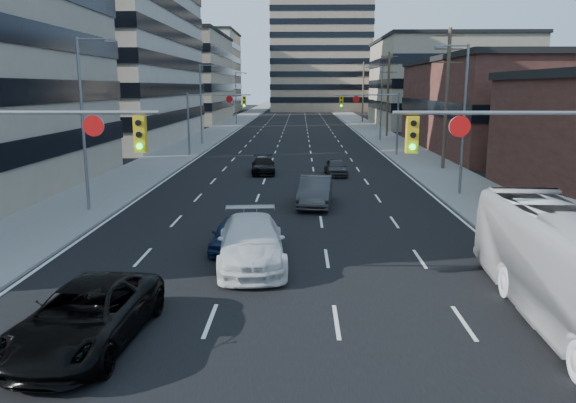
{
  "coord_description": "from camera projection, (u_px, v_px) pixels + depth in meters",
  "views": [
    {
      "loc": [
        0.75,
        -8.94,
        6.56
      ],
      "look_at": [
        0.28,
        12.32,
        2.2
      ],
      "focal_mm": 35.0,
      "sensor_mm": 36.0,
      "label": 1
    }
  ],
  "objects": [
    {
      "name": "streetlight_left_mid",
      "position": [
        202.0,
        100.0,
        63.16
      ],
      "size": [
        2.03,
        0.22,
        9.0
      ],
      "color": "slate",
      "rests_on": "ground"
    },
    {
      "name": "signal_near_right",
      "position": [
        523.0,
        162.0,
        16.89
      ],
      "size": [
        6.59,
        0.33,
        6.0
      ],
      "color": "slate",
      "rests_on": "ground"
    },
    {
      "name": "signal_far_left",
      "position": [
        212.0,
        111.0,
        53.46
      ],
      "size": [
        6.09,
        0.33,
        6.0
      ],
      "color": "slate",
      "rests_on": "ground"
    },
    {
      "name": "sidewalk_right",
      "position": [
        344.0,
        114.0,
        137.14
      ],
      "size": [
        5.0,
        300.0,
        0.15
      ],
      "primitive_type": "cube",
      "color": "slate",
      "rests_on": "ground"
    },
    {
      "name": "bg_block_left",
      "position": [
        190.0,
        73.0,
        145.79
      ],
      "size": [
        24.0,
        24.0,
        20.0
      ],
      "primitive_type": "cube",
      "color": "#ADA089",
      "rests_on": "ground"
    },
    {
      "name": "sedan_blue",
      "position": [
        233.0,
        234.0,
        22.94
      ],
      "size": [
        1.76,
        3.82,
        1.27
      ],
      "primitive_type": "imported",
      "rotation": [
        0.0,
        0.0,
        -0.07
      ],
      "color": "#0E1B3A",
      "rests_on": "ground"
    },
    {
      "name": "white_van",
      "position": [
        251.0,
        242.0,
        20.92
      ],
      "size": [
        3.02,
        6.21,
        1.74
      ],
      "primitive_type": "imported",
      "rotation": [
        0.0,
        0.0,
        0.1
      ],
      "color": "silver",
      "rests_on": "ground"
    },
    {
      "name": "road_surface",
      "position": [
        297.0,
        114.0,
        137.4
      ],
      "size": [
        18.0,
        300.0,
        0.02
      ],
      "primitive_type": "cube",
      "color": "black",
      "rests_on": "ground"
    },
    {
      "name": "bg_block_right",
      "position": [
        430.0,
        89.0,
        135.5
      ],
      "size": [
        22.0,
        22.0,
        12.0
      ],
      "primitive_type": "cube",
      "color": "gray",
      "rests_on": "ground"
    },
    {
      "name": "sedan_black_far",
      "position": [
        263.0,
        165.0,
        43.01
      ],
      "size": [
        2.06,
        4.47,
        1.27
      ],
      "primitive_type": "imported",
      "rotation": [
        0.0,
        0.0,
        0.07
      ],
      "color": "black",
      "rests_on": "ground"
    },
    {
      "name": "sidewalk_left",
      "position": [
        251.0,
        114.0,
        137.64
      ],
      "size": [
        5.0,
        300.0,
        0.15
      ],
      "primitive_type": "cube",
      "color": "slate",
      "rests_on": "ground"
    },
    {
      "name": "storefront_right_mid",
      "position": [
        526.0,
        107.0,
        57.63
      ],
      "size": [
        20.0,
        30.0,
        9.0
      ],
      "primitive_type": "cube",
      "color": "#472119",
      "rests_on": "ground"
    },
    {
      "name": "sedan_grey_center",
      "position": [
        315.0,
        191.0,
        31.34
      ],
      "size": [
        2.18,
        5.09,
        1.63
      ],
      "primitive_type": "imported",
      "rotation": [
        0.0,
        0.0,
        -0.09
      ],
      "color": "#313133",
      "rests_on": "ground"
    },
    {
      "name": "utility_pole_midblock",
      "position": [
        388.0,
        93.0,
        73.3
      ],
      "size": [
        2.2,
        0.28,
        11.0
      ],
      "color": "#4C3D2D",
      "rests_on": "ground"
    },
    {
      "name": "utility_pole_distant",
      "position": [
        363.0,
        91.0,
        102.68
      ],
      "size": [
        2.2,
        0.28,
        11.0
      ],
      "color": "#4C3D2D",
      "rests_on": "ground"
    },
    {
      "name": "streetlight_left_near",
      "position": [
        85.0,
        116.0,
        28.88
      ],
      "size": [
        2.03,
        0.22,
        9.0
      ],
      "color": "slate",
      "rests_on": "ground"
    },
    {
      "name": "streetlight_right_near",
      "position": [
        462.0,
        113.0,
        33.33
      ],
      "size": [
        2.03,
        0.22,
        9.0
      ],
      "color": "slate",
      "rests_on": "ground"
    },
    {
      "name": "sedan_grey_right",
      "position": [
        336.0,
        167.0,
        42.09
      ],
      "size": [
        1.77,
        3.8,
        1.26
      ],
      "primitive_type": "imported",
      "rotation": [
        0.0,
        0.0,
        0.08
      ],
      "color": "#323234",
      "rests_on": "ground"
    },
    {
      "name": "streetlight_left_far",
      "position": [
        237.0,
        95.0,
        97.44
      ],
      "size": [
        2.03,
        0.22,
        9.0
      ],
      "color": "slate",
      "rests_on": "ground"
    },
    {
      "name": "streetlight_right_far",
      "position": [
        380.0,
        99.0,
        67.61
      ],
      "size": [
        2.03,
        0.22,
        9.0
      ],
      "color": "slate",
      "rests_on": "ground"
    },
    {
      "name": "signal_near_left",
      "position": [
        33.0,
        161.0,
        17.21
      ],
      "size": [
        6.59,
        0.33,
        6.0
      ],
      "color": "slate",
      "rests_on": "ground"
    },
    {
      "name": "apartment_tower",
      "position": [
        320.0,
        2.0,
        151.03
      ],
      "size": [
        26.0,
        26.0,
        58.0
      ],
      "primitive_type": "cube",
      "color": "gray",
      "rests_on": "ground"
    },
    {
      "name": "black_pickup",
      "position": [
        86.0,
        316.0,
        14.39
      ],
      "size": [
        3.03,
        5.82,
        1.57
      ],
      "primitive_type": "imported",
      "rotation": [
        0.0,
        0.0,
        -0.08
      ],
      "color": "black",
      "rests_on": "ground"
    },
    {
      "name": "utility_pole_block",
      "position": [
        447.0,
        97.0,
        43.92
      ],
      "size": [
        2.2,
        0.28,
        11.0
      ],
      "color": "#4C3D2D",
      "rests_on": "ground"
    },
    {
      "name": "signal_far_right",
      "position": [
        374.0,
        111.0,
        53.12
      ],
      "size": [
        6.09,
        0.33,
        6.0
      ],
      "color": "slate",
      "rests_on": "ground"
    },
    {
      "name": "office_right_far",
      "position": [
        445.0,
        84.0,
        94.32
      ],
      "size": [
        22.0,
        28.0,
        14.0
      ],
      "primitive_type": "cube",
      "color": "gray",
      "rests_on": "ground"
    },
    {
      "name": "office_left_mid",
      "position": [
        68.0,
        23.0,
        66.62
      ],
      "size": [
        26.0,
        34.0,
        28.0
      ],
      "primitive_type": "cube",
      "color": "#ADA089",
      "rests_on": "ground"
    },
    {
      "name": "office_left_far",
      "position": [
        171.0,
        79.0,
        106.93
      ],
      "size": [
        20.0,
        30.0,
        16.0
      ],
      "primitive_type": "cube",
      "color": "gray",
      "rests_on": "ground"
    }
  ]
}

